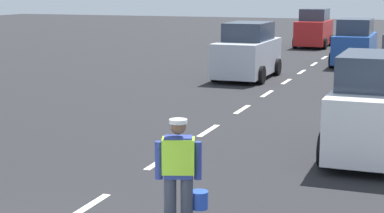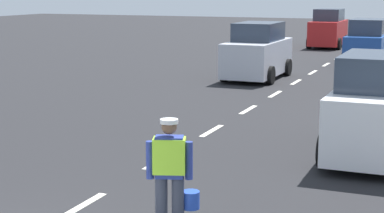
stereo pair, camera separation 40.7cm
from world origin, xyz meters
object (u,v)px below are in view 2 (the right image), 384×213
object	(u,v)px
road_worker	(171,170)
car_oncoming_third	(328,30)
car_parked_curbside	(377,110)
car_oncoming_second	(258,53)
car_outgoing_far	(368,44)

from	to	relation	value
road_worker	car_oncoming_third	xyz separation A→B (m)	(-3.37, 30.23, 0.13)
car_oncoming_third	car_parked_curbside	size ratio (longest dim) A/B	0.99
road_worker	car_oncoming_third	world-z (taller)	car_oncoming_third
road_worker	car_oncoming_second	distance (m)	16.18
car_oncoming_third	car_oncoming_second	world-z (taller)	car_oncoming_third
road_worker	car_outgoing_far	bearing A→B (deg)	89.98
car_oncoming_third	car_parked_curbside	distance (m)	25.42
car_oncoming_third	car_outgoing_far	xyz separation A→B (m)	(3.37, -8.65, -0.07)
car_oncoming_third	road_worker	bearing A→B (deg)	-83.64
road_worker	car_parked_curbside	bearing A→B (deg)	67.67
car_outgoing_far	car_oncoming_second	bearing A→B (deg)	-120.76
road_worker	car_outgoing_far	xyz separation A→B (m)	(0.01, 21.58, 0.06)
road_worker	car_parked_curbside	world-z (taller)	car_parked_curbside
car_parked_curbside	car_oncoming_third	bearing A→B (deg)	102.73
car_parked_curbside	car_oncoming_second	size ratio (longest dim) A/B	0.95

